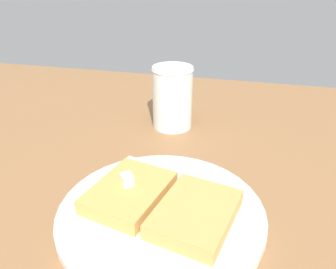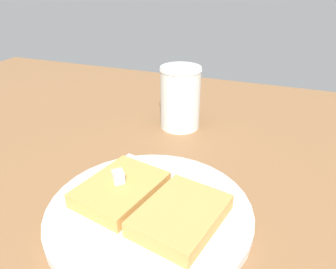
# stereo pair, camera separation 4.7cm
# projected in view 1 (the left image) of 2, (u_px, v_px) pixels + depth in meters

# --- Properties ---
(table_surface) EXTENTS (1.23, 1.23, 0.03)m
(table_surface) POSITION_uv_depth(u_px,v_px,m) (66.00, 268.00, 0.33)
(table_surface) COLOR #8A5F3B
(table_surface) RESTS_ON ground
(plate) EXTENTS (0.24, 0.24, 0.01)m
(plate) POSITION_uv_depth(u_px,v_px,m) (161.00, 212.00, 0.38)
(plate) COLOR silver
(plate) RESTS_ON table_surface
(toast_slice_left) EXTENTS (0.10, 0.12, 0.02)m
(toast_slice_left) POSITION_uv_depth(u_px,v_px,m) (130.00, 192.00, 0.39)
(toast_slice_left) COLOR #D1974B
(toast_slice_left) RESTS_ON plate
(toast_slice_middle) EXTENTS (0.10, 0.12, 0.02)m
(toast_slice_middle) POSITION_uv_depth(u_px,v_px,m) (196.00, 214.00, 0.35)
(toast_slice_middle) COLOR tan
(toast_slice_middle) RESTS_ON plate
(butter_pat_primary) EXTENTS (0.02, 0.02, 0.01)m
(butter_pat_primary) POSITION_uv_depth(u_px,v_px,m) (127.00, 180.00, 0.38)
(butter_pat_primary) COLOR #F6EBCA
(butter_pat_primary) RESTS_ON toast_slice_left
(fork) EXTENTS (0.16, 0.05, 0.00)m
(fork) POSITION_uv_depth(u_px,v_px,m) (184.00, 175.00, 0.43)
(fork) COLOR silver
(fork) RESTS_ON plate
(syrup_jar) EXTENTS (0.07, 0.07, 0.11)m
(syrup_jar) POSITION_uv_depth(u_px,v_px,m) (172.00, 101.00, 0.57)
(syrup_jar) COLOR #451E08
(syrup_jar) RESTS_ON table_surface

